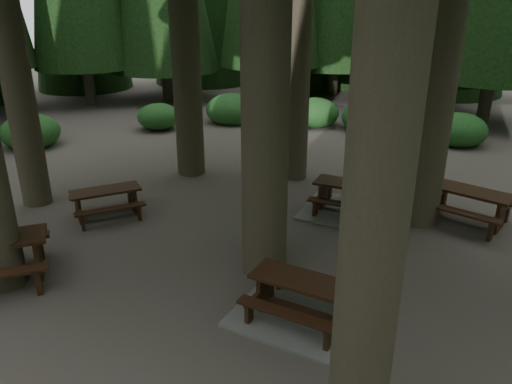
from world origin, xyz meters
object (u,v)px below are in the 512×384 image
Objects in this scene: picnic_table_b at (106,199)px; picnic_table_a at (302,305)px; picnic_table_c at (351,203)px; picnic_table_d at (468,201)px.

picnic_table_a is at bearing -68.16° from picnic_table_b.
picnic_table_c is at bearing 98.70° from picnic_table_a.
picnic_table_c is 2.65m from picnic_table_d.
picnic_table_a is at bearing -98.10° from picnic_table_d.
picnic_table_c reaches higher than picnic_table_b.
picnic_table_d is (1.14, 5.44, 0.29)m from picnic_table_a.
picnic_table_b is 0.78× the size of picnic_table_c.
picnic_table_a is 1.22× the size of picnic_table_d.
picnic_table_c reaches higher than picnic_table_a.
picnic_table_d is (2.38, 1.14, 0.27)m from picnic_table_c.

